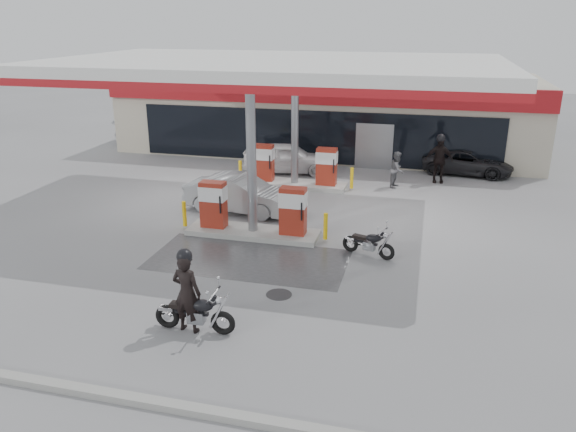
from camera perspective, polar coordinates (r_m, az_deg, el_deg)
name	(u,v)px	position (r m, az deg, el deg)	size (l,w,h in m)	color
ground	(233,258)	(17.44, -5.56, -4.24)	(90.00, 90.00, 0.00)	gray
wet_patch	(249,259)	(17.29, -4.00, -4.41)	(6.00, 3.00, 0.00)	#4C4C4F
drain_cover	(279,294)	(15.17, -0.93, -7.97)	(0.70, 0.70, 0.01)	#38383A
kerb	(112,396)	(11.94, -17.41, -17.01)	(28.00, 0.25, 0.15)	gray
store_building	(329,112)	(31.79, 4.14, 10.48)	(22.00, 8.22, 4.00)	beige
canopy	(275,68)	(20.80, -1.28, 14.76)	(16.00, 10.02, 5.51)	silver
pump_island_near	(253,215)	(18.94, -3.61, 0.09)	(5.14, 1.30, 1.78)	#9E9E99
pump_island_far	(295,171)	(24.46, 0.69, 4.64)	(5.14, 1.30, 1.78)	#9E9E99
main_motorcycle	(196,314)	(13.51, -9.33, -9.79)	(1.99, 0.76, 1.02)	black
biker_main	(187,293)	(13.32, -10.24, -7.71)	(0.71, 0.47, 1.96)	black
parked_motorcycle	(369,244)	(17.53, 8.25, -2.81)	(1.71, 0.86, 0.90)	black
sedan_white	(287,158)	(26.73, -0.05, 5.95)	(1.69, 4.19, 1.43)	silver
attendant	(397,169)	(24.79, 11.03, 4.66)	(0.76, 0.59, 1.57)	#5B5B60
hatchback_silver	(240,194)	(21.29, -4.92, 2.24)	(1.47, 4.22, 1.39)	#969A9E
parked_car_left	(150,134)	(33.49, -13.81, 8.10)	(1.87, 4.59, 1.33)	#B2B4BB
parked_car_right	(468,162)	(27.79, 17.78, 5.24)	(1.90, 4.12, 1.14)	black
biker_walking	(439,160)	(25.87, 15.08, 5.52)	(1.20, 0.50, 2.05)	black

